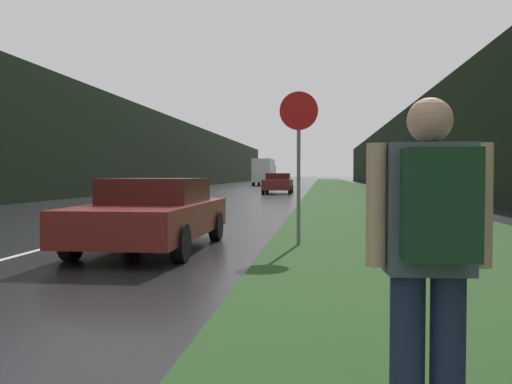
# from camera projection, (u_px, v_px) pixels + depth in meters

# --- Properties ---
(grass_verge) EXTENTS (6.00, 240.00, 0.02)m
(grass_verge) POSITION_uv_depth(u_px,v_px,m) (348.00, 193.00, 40.41)
(grass_verge) COLOR #26471E
(grass_verge) RESTS_ON ground_plane
(lane_stripe_b) EXTENTS (0.12, 3.00, 0.01)m
(lane_stripe_b) POSITION_uv_depth(u_px,v_px,m) (42.00, 249.00, 9.92)
(lane_stripe_b) COLOR silver
(lane_stripe_b) RESTS_ON ground_plane
(lane_stripe_c) EXTENTS (0.12, 3.00, 0.01)m
(lane_stripe_c) POSITION_uv_depth(u_px,v_px,m) (157.00, 218.00, 16.87)
(lane_stripe_c) COLOR silver
(lane_stripe_c) RESTS_ON ground_plane
(lane_stripe_d) EXTENTS (0.12, 3.00, 0.01)m
(lane_stripe_d) POSITION_uv_depth(u_px,v_px,m) (205.00, 205.00, 23.81)
(lane_stripe_d) COLOR silver
(lane_stripe_d) RESTS_ON ground_plane
(treeline_far_side) EXTENTS (2.00, 140.00, 6.86)m
(treeline_far_side) POSITION_uv_depth(u_px,v_px,m) (164.00, 153.00, 52.28)
(treeline_far_side) COLOR black
(treeline_far_side) RESTS_ON ground_plane
(treeline_near_side) EXTENTS (2.00, 140.00, 6.87)m
(treeline_near_side) POSITION_uv_depth(u_px,v_px,m) (409.00, 152.00, 49.50)
(treeline_near_side) COLOR black
(treeline_near_side) RESTS_ON ground_plane
(stop_sign) EXTENTS (0.74, 0.07, 2.96)m
(stop_sign) POSITION_uv_depth(u_px,v_px,m) (299.00, 150.00, 10.36)
(stop_sign) COLOR slate
(stop_sign) RESTS_ON ground_plane
(hitchhiker_with_backpack) EXTENTS (0.61, 0.43, 1.75)m
(hitchhiker_with_backpack) POSITION_uv_depth(u_px,v_px,m) (430.00, 251.00, 2.61)
(hitchhiker_with_backpack) COLOR #1E2847
(hitchhiker_with_backpack) RESTS_ON ground_plane
(car_passing_near) EXTENTS (1.99, 4.58, 1.30)m
(car_passing_near) POSITION_uv_depth(u_px,v_px,m) (154.00, 213.00, 9.96)
(car_passing_near) COLOR maroon
(car_passing_near) RESTS_ON ground_plane
(car_passing_far) EXTENTS (2.02, 4.34, 1.45)m
(car_passing_far) POSITION_uv_depth(u_px,v_px,m) (278.00, 183.00, 38.48)
(car_passing_far) COLOR maroon
(car_passing_far) RESTS_ON ground_plane
(delivery_truck) EXTENTS (2.39, 8.92, 3.24)m
(delivery_truck) POSITION_uv_depth(u_px,v_px,m) (264.00, 171.00, 67.91)
(delivery_truck) COLOR gray
(delivery_truck) RESTS_ON ground_plane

